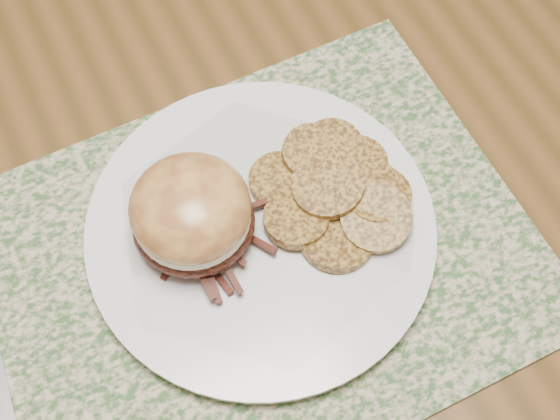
% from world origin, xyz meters
% --- Properties ---
extents(placemat, '(0.45, 0.33, 0.00)m').
position_xyz_m(placemat, '(0.29, -0.15, 0.75)').
color(placemat, '#375A2E').
rests_on(placemat, dining_table).
extents(dinner_plate, '(0.26, 0.26, 0.02)m').
position_xyz_m(dinner_plate, '(0.31, -0.13, 0.76)').
color(dinner_plate, white).
rests_on(dinner_plate, placemat).
extents(pork_sandwich, '(0.12, 0.12, 0.07)m').
position_xyz_m(pork_sandwich, '(0.27, -0.11, 0.80)').
color(pork_sandwich, black).
rests_on(pork_sandwich, dinner_plate).
extents(roasted_potatoes, '(0.14, 0.15, 0.03)m').
position_xyz_m(roasted_potatoes, '(0.38, -0.13, 0.78)').
color(roasted_potatoes, olive).
rests_on(roasted_potatoes, dinner_plate).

